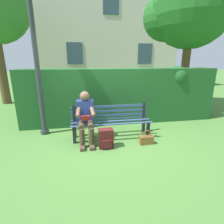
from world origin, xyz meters
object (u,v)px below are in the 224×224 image
at_px(park_bench, 111,120).
at_px(tree, 187,9).
at_px(backpack, 106,139).
at_px(person_seated, 86,116).
at_px(handbag, 146,139).
at_px(lamp_post, 34,44).

height_order(park_bench, tree, tree).
bearing_deg(backpack, person_seated, -43.49).
bearing_deg(handbag, backpack, 0.37).
height_order(person_seated, handbag, person_seated).
height_order(backpack, lamp_post, lamp_post).
distance_m(backpack, handbag, 0.92).
bearing_deg(park_bench, person_seated, 16.47).
bearing_deg(person_seated, tree, -147.29).
height_order(tree, lamp_post, tree).
relative_size(handbag, lamp_post, 0.10).
bearing_deg(park_bench, lamp_post, -14.98).
height_order(park_bench, backpack, park_bench).
bearing_deg(backpack, lamp_post, -34.60).
distance_m(tree, handbag, 4.85).
bearing_deg(lamp_post, handbag, 157.21).
bearing_deg(handbag, tree, -130.05).
xyz_separation_m(person_seated, lamp_post, (1.05, -0.62, 1.56)).
bearing_deg(tree, backpack, 40.21).
height_order(park_bench, handbag, park_bench).
xyz_separation_m(tree, lamp_post, (4.61, 1.67, -1.31)).
xyz_separation_m(park_bench, person_seated, (0.60, 0.18, 0.18)).
height_order(park_bench, lamp_post, lamp_post).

